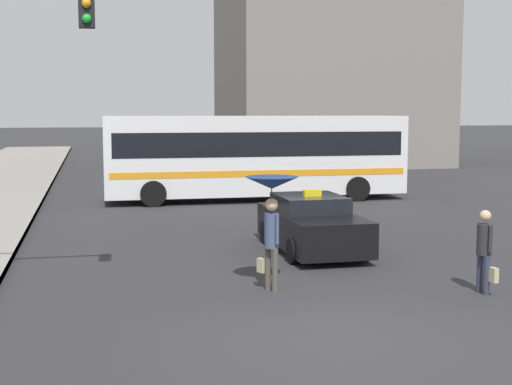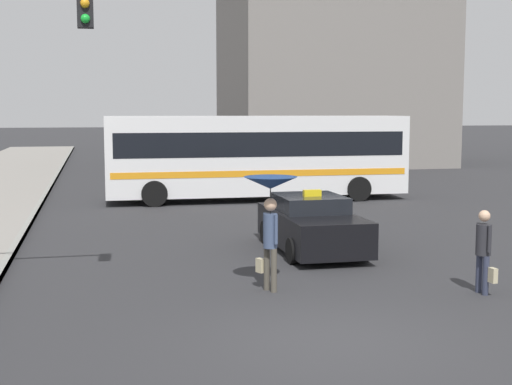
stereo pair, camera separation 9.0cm
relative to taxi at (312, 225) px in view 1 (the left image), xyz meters
The scene contains 5 objects.
ground_plane 7.04m from the taxi, 104.14° to the right, with size 300.00×300.00×0.00m, color #2D2D30.
taxi is the anchor object (origin of this frame).
city_bus 10.54m from the taxi, 84.69° to the left, with size 11.72×2.82×3.30m.
pedestrian_with_umbrella 4.27m from the taxi, 118.35° to the right, with size 1.04×1.04×2.23m.
pedestrian_man 5.13m from the taxi, 67.46° to the right, with size 0.31×0.57×1.62m.
Camera 1 is at (-3.59, -9.97, 3.48)m, focal length 50.00 mm.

